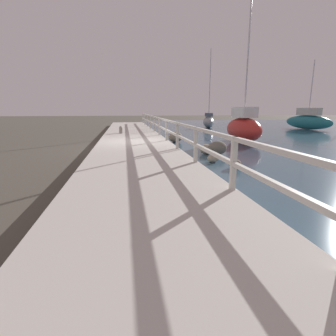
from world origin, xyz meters
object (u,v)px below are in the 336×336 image
object	(u,v)px
sailboat_gray	(209,121)
sailboat_teal	(308,121)
mooring_bollard	(121,130)
sailboat_red	(243,127)

from	to	relation	value
sailboat_gray	sailboat_teal	size ratio (longest dim) A/B	1.22
mooring_bollard	sailboat_red	world-z (taller)	sailboat_red
sailboat_teal	sailboat_red	distance (m)	12.74
mooring_bollard	sailboat_red	size ratio (longest dim) A/B	0.06
sailboat_teal	sailboat_red	xyz separation A→B (m)	(-10.00, -7.89, 0.04)
sailboat_gray	sailboat_teal	bearing A→B (deg)	-8.84
mooring_bollard	sailboat_red	xyz separation A→B (m)	(6.93, -2.80, 0.27)
mooring_bollard	sailboat_teal	world-z (taller)	sailboat_teal
sailboat_gray	sailboat_red	xyz separation A→B (m)	(-1.65, -11.44, 0.19)
sailboat_gray	mooring_bollard	bearing A→B (deg)	-120.64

